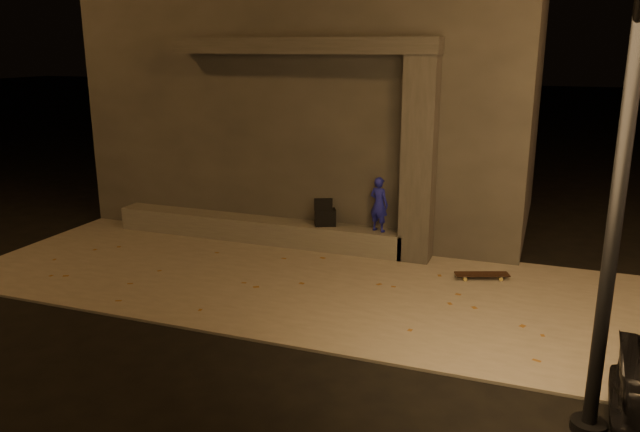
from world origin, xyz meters
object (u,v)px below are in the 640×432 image
at_px(skateboarder, 379,204).
at_px(skateboard, 482,275).
at_px(column, 419,161).
at_px(backpack, 325,216).

xyz_separation_m(skateboarder, skateboard, (1.96, -0.65, -0.88)).
relative_size(skateboarder, skateboard, 1.12).
relative_size(column, backpack, 6.56).
height_order(backpack, skateboard, backpack).
bearing_deg(skateboard, skateboarder, 141.02).
bearing_deg(backpack, skateboard, -36.95).
distance_m(backpack, skateboard, 3.12).
distance_m(skateboarder, backpack, 1.09).
bearing_deg(column, backpack, -180.00).
xyz_separation_m(skateboarder, backpack, (-1.04, -0.00, -0.32)).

